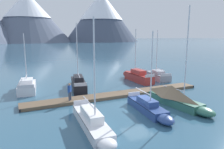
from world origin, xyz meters
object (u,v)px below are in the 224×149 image
(sailboat_far_berth, at_px, (176,97))
(sailboat_mid_dock_starboard, at_px, (149,108))
(sailboat_outer_slip, at_px, (137,76))
(sailboat_nearest_berth, at_px, (27,85))
(sailboat_end_of_dock, at_px, (157,75))
(person_on_dock, at_px, (70,91))
(sailboat_second_berth, at_px, (92,122))
(sailboat_mid_dock_port, at_px, (78,83))

(sailboat_far_berth, bearing_deg, sailboat_mid_dock_starboard, -167.35)
(sailboat_mid_dock_starboard, distance_m, sailboat_outer_slip, 12.83)
(sailboat_mid_dock_starboard, bearing_deg, sailboat_nearest_berth, 128.18)
(sailboat_nearest_berth, xyz_separation_m, sailboat_far_berth, (12.72, -11.18, 0.25))
(sailboat_outer_slip, bearing_deg, sailboat_mid_dock_starboard, -114.28)
(sailboat_outer_slip, distance_m, sailboat_end_of_dock, 3.52)
(sailboat_mid_dock_starboard, relative_size, person_on_dock, 4.04)
(sailboat_end_of_dock, bearing_deg, sailboat_far_berth, -116.25)
(sailboat_second_berth, bearing_deg, person_on_dock, 93.03)
(sailboat_nearest_berth, distance_m, sailboat_mid_dock_port, 5.99)
(sailboat_second_berth, xyz_separation_m, sailboat_mid_dock_starboard, (5.35, 1.06, -0.04))
(sailboat_mid_dock_port, distance_m, person_on_dock, 6.18)
(sailboat_outer_slip, bearing_deg, sailboat_mid_dock_port, -174.48)
(sailboat_second_berth, relative_size, sailboat_mid_dock_port, 0.96)
(sailboat_second_berth, relative_size, person_on_dock, 4.50)
(sailboat_nearest_berth, distance_m, sailboat_end_of_dock, 18.17)
(person_on_dock, bearing_deg, sailboat_far_berth, -25.75)
(sailboat_mid_dock_starboard, bearing_deg, sailboat_end_of_dock, 53.32)
(sailboat_nearest_berth, relative_size, sailboat_far_berth, 0.75)
(sailboat_far_berth, distance_m, person_on_dock, 10.02)
(sailboat_second_berth, distance_m, sailboat_outer_slip, 16.60)
(sailboat_mid_dock_port, xyz_separation_m, sailboat_far_berth, (6.83, -10.09, 0.19))
(sailboat_second_berth, relative_size, sailboat_far_berth, 0.85)
(sailboat_mid_dock_port, distance_m, sailboat_far_berth, 12.19)
(sailboat_far_berth, bearing_deg, sailboat_nearest_berth, 138.68)
(sailboat_mid_dock_port, distance_m, sailboat_outer_slip, 8.81)
(sailboat_outer_slip, xyz_separation_m, person_on_dock, (-10.95, -6.59, 0.59))
(sailboat_end_of_dock, height_order, person_on_dock, sailboat_end_of_dock)
(sailboat_far_berth, bearing_deg, sailboat_mid_dock_port, 124.09)
(sailboat_nearest_berth, distance_m, sailboat_mid_dock_starboard, 15.18)
(sailboat_second_berth, distance_m, sailboat_mid_dock_port, 12.05)
(sailboat_nearest_berth, relative_size, sailboat_second_berth, 0.88)
(sailboat_end_of_dock, relative_size, person_on_dock, 4.27)
(sailboat_mid_dock_port, bearing_deg, sailboat_second_berth, -98.86)
(sailboat_nearest_berth, xyz_separation_m, sailboat_outer_slip, (14.66, -0.24, 0.08))
(sailboat_nearest_berth, height_order, sailboat_second_berth, sailboat_second_berth)
(sailboat_nearest_berth, distance_m, sailboat_second_berth, 13.61)
(sailboat_nearest_berth, bearing_deg, sailboat_mid_dock_starboard, -51.82)
(sailboat_end_of_dock, bearing_deg, sailboat_mid_dock_starboard, -126.68)
(sailboat_second_berth, distance_m, sailboat_end_of_dock, 19.12)
(sailboat_second_berth, xyz_separation_m, sailboat_end_of_dock, (14.14, 12.86, 0.04))
(person_on_dock, bearing_deg, sailboat_second_berth, -86.97)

